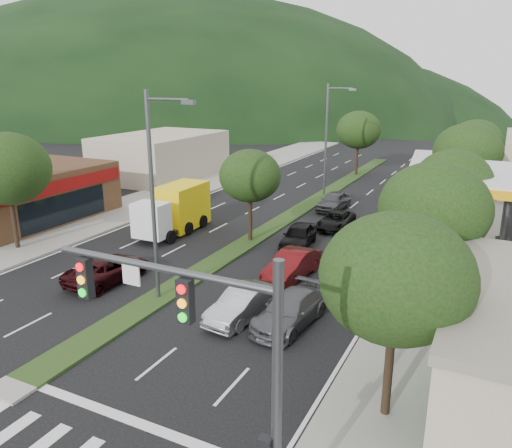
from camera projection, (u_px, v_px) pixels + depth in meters
The scene contains 27 objects.
ground at pixel (21, 384), 17.77m from camera, with size 160.00×160.00×0.00m, color black.
sidewalk_right at pixel (460, 237), 33.91m from camera, with size 5.00×90.00×0.15m, color gray.
sidewalk_left at pixel (157, 198), 44.77m from camera, with size 6.00×90.00×0.15m, color gray.
median at pixel (304, 207), 41.82m from camera, with size 1.60×56.00×0.12m, color #203B15.
traffic_signal at pixel (213, 347), 11.29m from camera, with size 6.12×0.40×7.00m.
shop_left at pixel (17, 193), 37.95m from camera, with size 10.15×12.00×4.00m.
bldg_left_far at pixel (162, 155), 54.43m from camera, with size 9.00×14.00×4.60m, color #C0B299.
hill_far at pixel (150, 114), 146.38m from camera, with size 176.00×132.00×82.00m, color black.
tree_r_a at pixel (396, 278), 14.73m from camera, with size 4.60×4.60×6.63m.
tree_r_b at pixel (434, 209), 21.55m from camera, with size 4.80×4.80×6.94m.
tree_r_c at pixel (453, 182), 28.51m from camera, with size 4.40×4.40×6.48m.
tree_r_d at pixel (467, 152), 36.98m from camera, with size 5.00×5.00×7.17m.
tree_r_e at pixel (476, 141), 45.65m from camera, with size 4.60×4.60×6.71m.
tree_med_near at pixel (250, 176), 31.99m from camera, with size 4.00×4.00×6.02m.
tree_med_far at pixel (359, 130), 54.17m from camera, with size 4.80×4.80×6.94m.
tree_l_a at pixel (7, 169), 30.22m from camera, with size 5.20×5.20×7.25m.
streetlight_near at pixel (156, 189), 22.98m from camera, with size 2.60×0.25×10.00m.
streetlight_mid at pixel (328, 135), 44.46m from camera, with size 2.60×0.25×10.00m.
sedan_silver at pixel (242, 304), 22.46m from camera, with size 1.49×4.28×1.41m, color #B6B9BE.
suv_maroon at pixel (108, 269), 26.59m from camera, with size 2.28×4.94×1.37m, color black.
car_queue_a at pixel (298, 236), 32.00m from camera, with size 1.75×4.34×1.48m, color black.
car_queue_b at pixel (290, 310), 21.89m from camera, with size 1.94×4.78×1.39m, color #505156.
car_queue_c at pixel (292, 265), 27.02m from camera, with size 1.57×4.50×1.48m, color #550E10.
car_queue_d at pixel (336, 220), 35.94m from camera, with size 2.00×4.34×1.21m, color black.
car_queue_e at pixel (334, 201), 40.95m from camera, with size 1.75×4.35×1.48m, color #4C4D51.
box_truck at pixel (176, 211), 34.95m from camera, with size 2.74×6.64×3.23m.
motorhome at pixel (427, 177), 44.29m from camera, with size 3.99×9.97×3.73m.
Camera 1 is at (14.35, -10.10, 10.52)m, focal length 35.00 mm.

